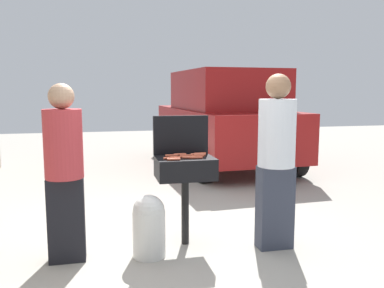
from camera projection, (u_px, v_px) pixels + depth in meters
name	position (u px, v px, depth m)	size (l,w,h in m)	color
ground_plane	(177.00, 243.00, 4.30)	(24.00, 24.00, 0.00)	#9E998E
bbq_grill	(185.00, 171.00, 4.21)	(0.60, 0.44, 0.93)	black
grill_lid_open	(181.00, 135.00, 4.37)	(0.60, 0.05, 0.42)	black
hot_dog_0	(189.00, 157.00, 4.11)	(0.03, 0.03, 0.13)	#C6593D
hot_dog_1	(186.00, 156.00, 4.21)	(0.03, 0.03, 0.13)	#B74C33
hot_dog_2	(198.00, 156.00, 4.18)	(0.03, 0.03, 0.13)	#AD4228
hot_dog_3	(175.00, 157.00, 4.11)	(0.03, 0.03, 0.13)	#AD4228
hot_dog_4	(180.00, 154.00, 4.29)	(0.03, 0.03, 0.13)	#B74C33
hot_dog_5	(200.00, 155.00, 4.28)	(0.03, 0.03, 0.13)	#C6593D
hot_dog_6	(196.00, 158.00, 4.09)	(0.03, 0.03, 0.13)	#B74C33
hot_dog_7	(174.00, 159.00, 4.00)	(0.03, 0.03, 0.13)	#C6593D
hot_dog_8	(174.00, 159.00, 4.04)	(0.03, 0.03, 0.13)	#AD4228
hot_dog_9	(171.00, 156.00, 4.22)	(0.03, 0.03, 0.13)	#B74C33
hot_dog_10	(200.00, 154.00, 4.35)	(0.03, 0.03, 0.13)	#AD4228
hot_dog_11	(170.00, 158.00, 4.06)	(0.03, 0.03, 0.13)	#C6593D
hot_dog_12	(197.00, 154.00, 4.31)	(0.03, 0.03, 0.13)	#C6593D
propane_tank	(149.00, 225.00, 3.94)	(0.32, 0.32, 0.62)	silver
person_left	(64.00, 167.00, 3.76)	(0.35, 0.35, 1.69)	black
person_right	(276.00, 155.00, 4.08)	(0.37, 0.37, 1.79)	#333847
parked_minivan	(223.00, 118.00, 8.67)	(2.24, 4.50, 2.02)	maroon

